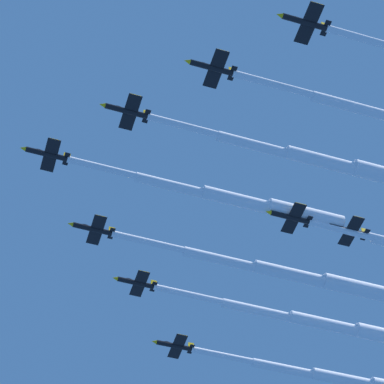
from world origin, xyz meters
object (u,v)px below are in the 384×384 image
Objects in this scene: jet_port_inner at (328,162)px; jet_starboard_inner at (297,275)px; jet_lead at (243,201)px; jet_starboard_outer at (349,380)px; jet_starboard_mid at (331,325)px.

jet_starboard_inner is at bearing 29.67° from jet_port_inner.
jet_lead is 0.95× the size of jet_starboard_outer.
jet_port_inner is 63.24m from jet_starboard_outer.
jet_starboard_mid is 1.06× the size of jet_starboard_outer.
jet_port_inner is (-3.28, -19.26, 0.11)m from jet_lead.
jet_starboard_outer is (16.95, 0.75, -2.63)m from jet_starboard_mid.
jet_starboard_outer is (61.89, 12.66, -3.09)m from jet_port_inner.
jet_starboard_outer is (36.73, -1.67, -0.42)m from jet_starboard_inner.
jet_starboard_inner is at bearing 177.39° from jet_starboard_outer.
jet_port_inner is 0.90× the size of jet_starboard_mid.
jet_starboard_inner is 1.04× the size of jet_starboard_outer.
jet_port_inner is 0.92× the size of jet_starboard_inner.
jet_port_inner reaches higher than jet_starboard_inner.
jet_lead is at bearing 167.31° from jet_starboard_inner.
jet_port_inner reaches higher than jet_starboard_mid.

